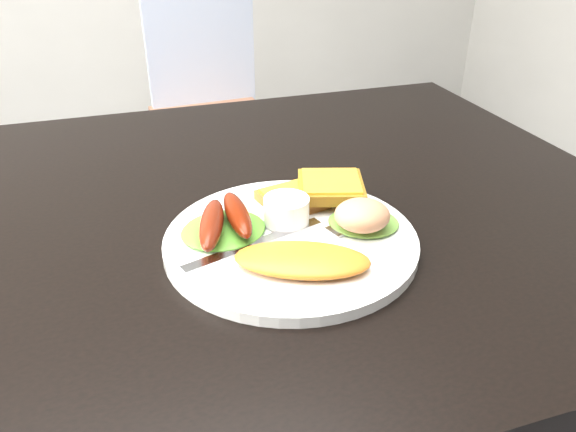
{
  "coord_description": "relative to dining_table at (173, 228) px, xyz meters",
  "views": [
    {
      "loc": [
        -0.05,
        -0.61,
        1.09
      ],
      "look_at": [
        0.12,
        -0.1,
        0.78
      ],
      "focal_mm": 35.0,
      "sensor_mm": 36.0,
      "label": 1
    }
  ],
  "objects": [
    {
      "name": "omelette",
      "position": [
        0.11,
        -0.18,
        0.04
      ],
      "size": [
        0.15,
        0.11,
        0.02
      ],
      "primitive_type": "ellipsoid",
      "rotation": [
        0.0,
        0.0,
        -0.41
      ],
      "color": "orange",
      "rests_on": "plate"
    },
    {
      "name": "lettuce_left",
      "position": [
        0.05,
        -0.08,
        0.04
      ],
      "size": [
        0.12,
        0.11,
        0.01
      ],
      "primitive_type": "ellipsoid",
      "rotation": [
        0.0,
        0.0,
        0.33
      ],
      "color": "#4C8E21",
      "rests_on": "plate"
    },
    {
      "name": "lettuce_right",
      "position": [
        0.2,
        -0.12,
        0.04
      ],
      "size": [
        0.1,
        0.1,
        0.01
      ],
      "primitive_type": "ellipsoid",
      "rotation": [
        0.0,
        0.0,
        -0.43
      ],
      "color": "#578330",
      "rests_on": "plate"
    },
    {
      "name": "toast_a",
      "position": [
        0.14,
        -0.04,
        0.04
      ],
      "size": [
        0.08,
        0.08,
        0.01
      ],
      "primitive_type": "cube",
      "rotation": [
        0.0,
        0.0,
        0.21
      ],
      "color": "#974B2C",
      "rests_on": "plate"
    },
    {
      "name": "fork",
      "position": [
        0.07,
        -0.12,
        0.03
      ],
      "size": [
        0.17,
        0.06,
        0.0
      ],
      "primitive_type": "cube",
      "rotation": [
        0.0,
        0.0,
        0.3
      ],
      "color": "#ADAFB7",
      "rests_on": "plate"
    },
    {
      "name": "dining_chair",
      "position": [
        0.26,
        1.12,
        -0.28
      ],
      "size": [
        0.39,
        0.39,
        0.04
      ],
      "primitive_type": "cube",
      "rotation": [
        0.0,
        0.0,
        0.07
      ],
      "color": "#B47556",
      "rests_on": "ground"
    },
    {
      "name": "plate",
      "position": [
        0.12,
        -0.11,
        0.03
      ],
      "size": [
        0.28,
        0.28,
        0.01
      ],
      "primitive_type": "cylinder",
      "color": "white",
      "rests_on": "dining_table"
    },
    {
      "name": "ramekin",
      "position": [
        0.12,
        -0.09,
        0.05
      ],
      "size": [
        0.06,
        0.06,
        0.03
      ],
      "primitive_type": "cylinder",
      "rotation": [
        0.0,
        0.0,
        0.15
      ],
      "color": "white",
      "rests_on": "plate"
    },
    {
      "name": "potato_salad",
      "position": [
        0.19,
        -0.13,
        0.06
      ],
      "size": [
        0.07,
        0.07,
        0.03
      ],
      "primitive_type": "ellipsoid",
      "rotation": [
        0.0,
        0.0,
        -0.2
      ],
      "color": "#CEB88F",
      "rests_on": "lettuce_right"
    },
    {
      "name": "toast_b",
      "position": [
        0.19,
        -0.05,
        0.05
      ],
      "size": [
        0.1,
        0.1,
        0.01
      ],
      "primitive_type": "cube",
      "rotation": [
        0.0,
        0.0,
        -0.3
      ],
      "color": "olive",
      "rests_on": "toast_a"
    },
    {
      "name": "dining_table",
      "position": [
        0.0,
        0.0,
        0.0
      ],
      "size": [
        1.2,
        0.8,
        0.04
      ],
      "primitive_type": "cube",
      "color": "black",
      "rests_on": "ground"
    },
    {
      "name": "sausage_b",
      "position": [
        0.06,
        -0.08,
        0.05
      ],
      "size": [
        0.03,
        0.1,
        0.02
      ],
      "primitive_type": "ellipsoid",
      "rotation": [
        0.0,
        0.0,
        -0.02
      ],
      "color": "#5F2507",
      "rests_on": "lettuce_left"
    },
    {
      "name": "sausage_a",
      "position": [
        0.03,
        -0.1,
        0.05
      ],
      "size": [
        0.05,
        0.11,
        0.03
      ],
      "primitive_type": "ellipsoid",
      "rotation": [
        0.0,
        0.0,
        -0.29
      ],
      "color": "maroon",
      "rests_on": "lettuce_left"
    }
  ]
}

